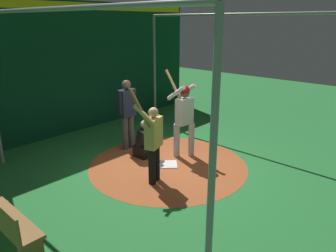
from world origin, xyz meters
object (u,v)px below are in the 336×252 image
at_px(batter, 184,114).
at_px(catcher, 145,142).
at_px(umpire, 127,111).
at_px(visitor, 153,140).
at_px(bench, 6,221).
at_px(home_plate, 168,164).

height_order(batter, catcher, batter).
height_order(umpire, visitor, visitor).
bearing_deg(visitor, bench, -112.19).
distance_m(visitor, bench, 2.92).
height_order(home_plate, bench, bench).
bearing_deg(batter, bench, -86.65).
xyz_separation_m(home_plate, umpire, (-1.46, 0.06, 1.01)).
bearing_deg(catcher, home_plate, 1.61).
height_order(catcher, umpire, umpire).
bearing_deg(home_plate, bench, -87.02).
bearing_deg(home_plate, umpire, 177.46).
xyz_separation_m(catcher, bench, (0.93, -3.66, 0.07)).
relative_size(visitor, bench, 1.34).
bearing_deg(visitor, umpire, 134.86).
bearing_deg(home_plate, batter, 95.52).
bearing_deg(umpire, catcher, -6.72).
xyz_separation_m(visitor, bench, (-0.14, -2.88, -0.49)).
xyz_separation_m(catcher, umpire, (-0.72, 0.09, 0.65)).
xyz_separation_m(umpire, visitor, (1.79, -0.87, -0.10)).
bearing_deg(visitor, catcher, 124.52).
distance_m(catcher, visitor, 1.44).
relative_size(home_plate, catcher, 0.44).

